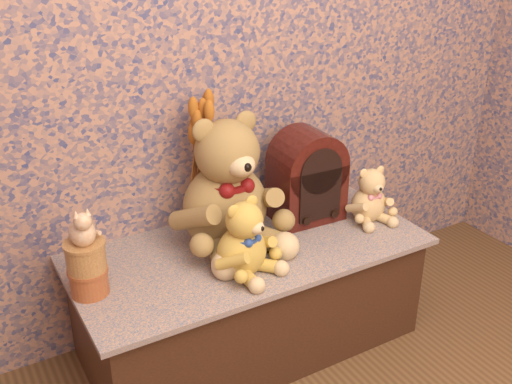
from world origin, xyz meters
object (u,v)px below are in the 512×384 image
Objects in this scene: ceramic_vase at (204,211)px; biscuit_tin_lower at (89,281)px; cathedral_radio at (307,175)px; cat_figurine at (81,224)px; teddy_medium at (242,233)px; teddy_small at (369,191)px; teddy_large at (224,175)px.

biscuit_tin_lower is (-0.49, -0.17, -0.05)m from ceramic_vase.
biscuit_tin_lower is (-0.89, -0.09, -0.14)m from cathedral_radio.
cat_figurine is (0.00, 0.00, 0.20)m from biscuit_tin_lower.
cathedral_radio is at bearing -11.32° from ceramic_vase.
teddy_small is (0.61, 0.09, -0.02)m from teddy_medium.
biscuit_tin_lower is (-0.53, -0.09, -0.22)m from teddy_large.
teddy_medium is at bearing -90.94° from ceramic_vase.
cathedral_radio is (-0.20, 0.13, 0.06)m from teddy_small.
teddy_small reaches higher than ceramic_vase.
ceramic_vase is at bearing 170.94° from cathedral_radio.
ceramic_vase is at bearing 21.52° from cat_figurine.
teddy_small is at bearing -19.44° from ceramic_vase.
teddy_large reaches higher than biscuit_tin_lower.
teddy_large is at bearing -176.72° from cathedral_radio.
cat_figurine is (-1.09, 0.04, 0.13)m from teddy_small.
teddy_medium is at bearing -105.10° from teddy_large.
teddy_medium is 0.62m from teddy_small.
teddy_large is 1.82× the size of teddy_medium.
cat_figurine reaches higher than ceramic_vase.
ceramic_vase is at bearing 114.76° from teddy_large.
teddy_medium is 1.21× the size of teddy_small.
ceramic_vase is (-0.61, 0.21, -0.03)m from teddy_small.
cat_figurine is (-0.89, -0.09, 0.07)m from cathedral_radio.
cathedral_radio is at bearing 154.36° from teddy_small.
cat_figurine is (-0.48, 0.13, 0.11)m from teddy_medium.
cathedral_radio is at bearing 7.15° from teddy_medium.
biscuit_tin_lower is 0.20m from cat_figurine.
biscuit_tin_lower is at bearing -172.78° from teddy_large.
teddy_small reaches higher than biscuit_tin_lower.
teddy_small is 1.10m from biscuit_tin_lower.
teddy_medium is 2.18× the size of cat_figurine.
teddy_small is 1.97× the size of biscuit_tin_lower.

